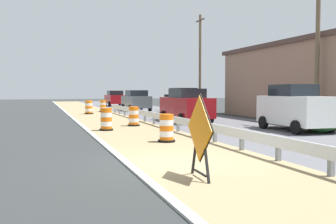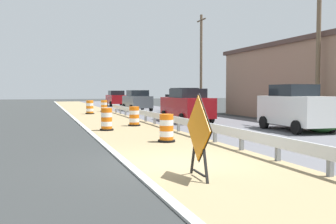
{
  "view_description": "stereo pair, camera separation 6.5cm",
  "coord_description": "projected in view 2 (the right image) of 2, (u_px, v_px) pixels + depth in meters",
  "views": [
    {
      "loc": [
        -3.46,
        -9.4,
        1.96
      ],
      "look_at": [
        1.13,
        4.08,
        1.15
      ],
      "focal_mm": 40.34,
      "sensor_mm": 36.0,
      "label": 1
    },
    {
      "loc": [
        -3.4,
        -9.42,
        1.96
      ],
      "look_at": [
        1.13,
        4.08,
        1.15
      ],
      "focal_mm": 40.34,
      "sensor_mm": 36.0,
      "label": 2
    }
  ],
  "objects": [
    {
      "name": "median_dirt_strip",
      "position": [
        207.0,
        162.0,
        10.39
      ],
      "size": [
        4.17,
        120.0,
        0.01
      ],
      "primitive_type": "cube",
      "color": "#8E7A56",
      "rests_on": "ground"
    },
    {
      "name": "traffic_barrel_farther",
      "position": [
        104.0,
        107.0,
        34.79
      ],
      "size": [
        0.71,
        0.71,
        1.07
      ],
      "color": "orange",
      "rests_on": "ground"
    },
    {
      "name": "traffic_barrel_nearest",
      "position": [
        166.0,
        129.0,
        14.34
      ],
      "size": [
        0.66,
        0.66,
        1.07
      ],
      "color": "orange",
      "rests_on": "ground"
    },
    {
      "name": "traffic_barrel_far",
      "position": [
        90.0,
        108.0,
        31.4
      ],
      "size": [
        0.75,
        0.75,
        1.14
      ],
      "color": "orange",
      "rests_on": "ground"
    },
    {
      "name": "car_lead_near_lane",
      "position": [
        116.0,
        98.0,
        47.71
      ],
      "size": [
        2.14,
        4.4,
        1.95
      ],
      "rotation": [
        0.0,
        0.0,
        1.58
      ],
      "color": "maroon",
      "rests_on": "ground"
    },
    {
      "name": "roadside_shop_near",
      "position": [
        328.0,
        81.0,
        25.6
      ],
      "size": [
        7.76,
        16.11,
        5.21
      ],
      "color": "#93705B",
      "rests_on": "ground"
    },
    {
      "name": "ground_plane",
      "position": [
        177.0,
        164.0,
        10.11
      ],
      "size": [
        160.0,
        160.0,
        0.0
      ],
      "primitive_type": "plane",
      "color": "#2B2D2D"
    },
    {
      "name": "guardrail_median",
      "position": [
        240.0,
        135.0,
        12.33
      ],
      "size": [
        0.18,
        46.14,
        0.71
      ],
      "color": "silver",
      "rests_on": "ground"
    },
    {
      "name": "curb_near_edge",
      "position": [
        129.0,
        167.0,
        9.7
      ],
      "size": [
        0.2,
        120.0,
        0.11
      ],
      "primitive_type": "cube",
      "color": "#ADADA8",
      "rests_on": "ground"
    },
    {
      "name": "utility_pole_mid",
      "position": [
        201.0,
        62.0,
        35.31
      ],
      "size": [
        0.24,
        1.8,
        9.01
      ],
      "color": "brown",
      "rests_on": "ground"
    },
    {
      "name": "utility_pole_near",
      "position": [
        318.0,
        45.0,
        20.45
      ],
      "size": [
        0.24,
        1.8,
        8.56
      ],
      "color": "brown",
      "rests_on": "ground"
    },
    {
      "name": "car_lead_far_lane",
      "position": [
        137.0,
        100.0,
        36.69
      ],
      "size": [
        2.17,
        4.73,
        1.99
      ],
      "rotation": [
        0.0,
        0.0,
        1.58
      ],
      "color": "#4C5156",
      "rests_on": "ground"
    },
    {
      "name": "traffic_barrel_mid",
      "position": [
        134.0,
        117.0,
        20.84
      ],
      "size": [
        0.68,
        0.68,
        1.07
      ],
      "color": "orange",
      "rests_on": "ground"
    },
    {
      "name": "bush_roadside",
      "position": [
        321.0,
        117.0,
        17.49
      ],
      "size": [
        2.02,
        2.02,
        1.49
      ],
      "primitive_type": "ellipsoid",
      "color": "#337533",
      "rests_on": "ground"
    },
    {
      "name": "car_mid_far_lane",
      "position": [
        295.0,
        108.0,
        18.28
      ],
      "size": [
        2.1,
        4.24,
        2.25
      ],
      "rotation": [
        0.0,
        0.0,
        -1.61
      ],
      "color": "silver",
      "rests_on": "ground"
    },
    {
      "name": "car_trailing_near_lane",
      "position": [
        185.0,
        101.0,
        31.6
      ],
      "size": [
        2.23,
        4.54,
        2.18
      ],
      "rotation": [
        0.0,
        0.0,
        -1.55
      ],
      "color": "black",
      "rests_on": "ground"
    },
    {
      "name": "traffic_barrel_close",
      "position": [
        107.0,
        120.0,
        18.48
      ],
      "size": [
        0.67,
        0.67,
        1.11
      ],
      "color": "orange",
      "rests_on": "ground"
    },
    {
      "name": "warning_sign_diamond",
      "position": [
        199.0,
        132.0,
        8.37
      ],
      "size": [
        0.12,
        1.55,
        1.91
      ],
      "rotation": [
        0.0,
        0.0,
        3.09
      ],
      "color": "black",
      "rests_on": "ground"
    },
    {
      "name": "car_trailing_far_lane",
      "position": [
        187.0,
        105.0,
        23.63
      ],
      "size": [
        2.15,
        4.81,
        2.08
      ],
      "rotation": [
        0.0,
        0.0,
        1.59
      ],
      "color": "maroon",
      "rests_on": "ground"
    }
  ]
}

